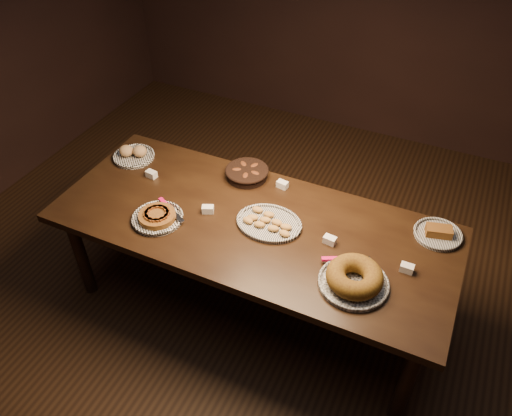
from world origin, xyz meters
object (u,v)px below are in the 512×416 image
at_px(bundt_cake_plate, 354,278).
at_px(buffet_table, 252,231).
at_px(madeleine_platter, 269,223).
at_px(apple_tart_plate, 157,217).

bearing_deg(bundt_cake_plate, buffet_table, -177.47).
xyz_separation_m(buffet_table, madeleine_platter, (0.10, 0.02, 0.09)).
bearing_deg(buffet_table, apple_tart_plate, -156.80).
bearing_deg(madeleine_platter, buffet_table, -159.87).
bearing_deg(madeleine_platter, bundt_cake_plate, -10.81).
distance_m(buffet_table, madeleine_platter, 0.14).
xyz_separation_m(madeleine_platter, bundt_cake_plate, (0.58, -0.23, 0.03)).
bearing_deg(apple_tart_plate, bundt_cake_plate, -20.00).
bearing_deg(bundt_cake_plate, madeleine_platter, 178.28).
relative_size(buffet_table, apple_tart_plate, 7.45).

